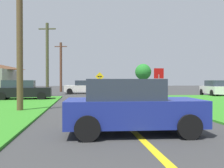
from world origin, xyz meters
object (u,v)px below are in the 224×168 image
object	(u,v)px
utility_pole_near	(20,28)
direction_sign	(100,81)
utility_pole_far	(61,67)
utility_pole_mid	(47,58)
car_approaching_junction	(83,87)
stop_sign	(159,78)
parked_car_near_building	(22,90)
car_on_crossroad	(215,88)
car_behind_on_main_road	(131,106)
oak_tree_left	(143,72)

from	to	relation	value
utility_pole_near	direction_sign	world-z (taller)	utility_pole_near
utility_pole_far	direction_sign	size ratio (longest dim) A/B	2.86
utility_pole_near	utility_pole_mid	xyz separation A→B (m)	(-0.41, 13.48, -0.36)
car_approaching_junction	utility_pole_far	bearing A→B (deg)	-57.74
stop_sign	parked_car_near_building	xyz separation A→B (m)	(-10.42, 3.66, -0.94)
car_on_crossroad	car_behind_on_main_road	xyz separation A→B (m)	(-12.45, -16.95, -0.00)
stop_sign	car_behind_on_main_road	bearing A→B (deg)	63.91
oak_tree_left	direction_sign	bearing A→B (deg)	-123.06
stop_sign	utility_pole_near	size ratio (longest dim) A/B	0.30
direction_sign	oak_tree_left	world-z (taller)	oak_tree_left
stop_sign	utility_pole_far	bearing A→B (deg)	-69.35
utility_pole_near	utility_pole_far	bearing A→B (deg)	89.40
stop_sign	utility_pole_near	distance (m)	10.06
car_approaching_junction	direction_sign	size ratio (longest dim) A/B	1.72
car_approaching_junction	direction_sign	bearing A→B (deg)	111.82
stop_sign	utility_pole_mid	distance (m)	13.09
parked_car_near_building	oak_tree_left	xyz separation A→B (m)	(14.28, 15.92, 2.11)
car_on_crossroad	utility_pole_mid	size ratio (longest dim) A/B	0.58
parked_car_near_building	utility_pole_near	bearing A→B (deg)	-82.06
direction_sign	stop_sign	bearing A→B (deg)	-64.96
oak_tree_left	car_approaching_junction	bearing A→B (deg)	-144.88
car_on_crossroad	utility_pole_far	bearing A→B (deg)	62.38
utility_pole_near	utility_pole_far	world-z (taller)	utility_pole_near
parked_car_near_building	car_on_crossroad	distance (m)	18.97
car_behind_on_main_road	oak_tree_left	bearing A→B (deg)	77.24
car_approaching_junction	car_on_crossroad	bearing A→B (deg)	158.84
car_on_crossroad	utility_pole_near	xyz separation A→B (m)	(-17.01, -11.15, 3.47)
utility_pole_near	oak_tree_left	world-z (taller)	utility_pole_near
utility_pole_mid	direction_sign	xyz separation A→B (m)	(5.42, -1.18, -2.38)
car_approaching_junction	utility_pole_near	distance (m)	18.06
car_behind_on_main_road	utility_pole_far	size ratio (longest dim) A/B	0.57
parked_car_near_building	direction_sign	xyz separation A→B (m)	(6.71, 4.28, 0.73)
utility_pole_far	oak_tree_left	world-z (taller)	utility_pole_far
car_approaching_junction	utility_pole_far	world-z (taller)	utility_pole_far
stop_sign	parked_car_near_building	distance (m)	11.08
stop_sign	utility_pole_near	xyz separation A→B (m)	(-8.71, -4.36, 2.52)
parked_car_near_building	car_behind_on_main_road	xyz separation A→B (m)	(6.26, -13.82, -0.00)
car_approaching_junction	oak_tree_left	distance (m)	11.53
stop_sign	utility_pole_far	xyz separation A→B (m)	(-8.47, 18.60, 1.87)
utility_pole_near	utility_pole_far	xyz separation A→B (m)	(0.24, 22.96, -0.66)
car_on_crossroad	utility_pole_near	distance (m)	20.63
stop_sign	car_on_crossroad	bearing A→B (deg)	-144.52
utility_pole_near	car_behind_on_main_road	bearing A→B (deg)	-51.88
stop_sign	oak_tree_left	size ratio (longest dim) A/B	0.59
stop_sign	car_behind_on_main_road	world-z (taller)	stop_sign
car_behind_on_main_road	utility_pole_far	world-z (taller)	utility_pole_far
stop_sign	parked_car_near_building	size ratio (longest dim) A/B	0.55
car_behind_on_main_road	stop_sign	bearing A→B (deg)	70.07
parked_car_near_building	car_on_crossroad	world-z (taller)	same
direction_sign	car_approaching_junction	bearing A→B (deg)	108.42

